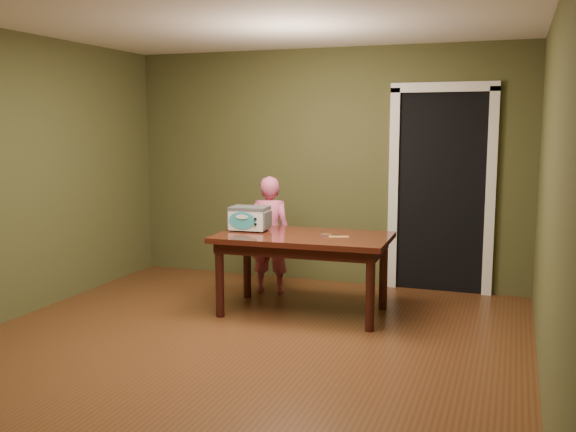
{
  "coord_description": "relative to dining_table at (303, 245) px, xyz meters",
  "views": [
    {
      "loc": [
        2.03,
        -4.39,
        1.76
      ],
      "look_at": [
        0.11,
        1.0,
        0.95
      ],
      "focal_mm": 40.0,
      "sensor_mm": 36.0,
      "label": 1
    }
  ],
  "objects": [
    {
      "name": "floor",
      "position": [
        -0.19,
        -1.2,
        -0.65
      ],
      "size": [
        5.0,
        5.0,
        0.0
      ],
      "primitive_type": "plane",
      "color": "#5A3219",
      "rests_on": "ground"
    },
    {
      "name": "doorway",
      "position": [
        1.11,
        1.58,
        0.41
      ],
      "size": [
        1.1,
        0.66,
        2.25
      ],
      "color": "black",
      "rests_on": "ground"
    },
    {
      "name": "toy_oven",
      "position": [
        -0.57,
        0.05,
        0.23
      ],
      "size": [
        0.39,
        0.28,
        0.23
      ],
      "rotation": [
        0.0,
        0.0,
        0.06
      ],
      "color": "#4C4F54",
      "rests_on": "dining_table"
    },
    {
      "name": "dining_table",
      "position": [
        0.0,
        0.0,
        0.0
      ],
      "size": [
        1.63,
        0.96,
        0.75
      ],
      "rotation": [
        0.0,
        0.0,
        0.03
      ],
      "color": "#34140B",
      "rests_on": "floor"
    },
    {
      "name": "spatula",
      "position": [
        0.35,
        -0.01,
        0.1
      ],
      "size": [
        0.18,
        0.09,
        0.01
      ],
      "primitive_type": "cube",
      "rotation": [
        0.0,
        0.0,
        0.36
      ],
      "color": "#F2CD69",
      "rests_on": "dining_table"
    },
    {
      "name": "baking_pan",
      "position": [
        0.23,
        -0.01,
        0.11
      ],
      "size": [
        0.1,
        0.1,
        0.02
      ],
      "color": "silver",
      "rests_on": "dining_table"
    },
    {
      "name": "room_shell",
      "position": [
        -0.19,
        -1.2,
        1.06
      ],
      "size": [
        4.52,
        5.02,
        2.61
      ],
      "color": "#434525",
      "rests_on": "ground"
    },
    {
      "name": "child",
      "position": [
        -0.57,
        0.6,
        -0.03
      ],
      "size": [
        0.49,
        0.36,
        1.24
      ],
      "primitive_type": "imported",
      "rotation": [
        0.0,
        0.0,
        3.28
      ],
      "color": "#D0557E",
      "rests_on": "floor"
    }
  ]
}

